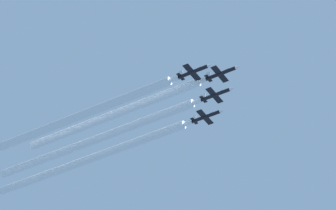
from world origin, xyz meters
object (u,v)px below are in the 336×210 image
object	(u,v)px
jet_left_wingman	(217,94)
jet_right_wingman	(194,71)
jet_lead	(222,73)
jet_outer_left	(207,116)

from	to	relation	value
jet_left_wingman	jet_right_wingman	xyz separation A→B (m)	(14.75, -0.42, -0.45)
jet_lead	jet_right_wingman	xyz separation A→B (m)	(6.80, -6.80, -1.28)
jet_lead	jet_outer_left	bearing A→B (deg)	-137.07
jet_right_wingman	jet_outer_left	bearing A→B (deg)	-161.44
jet_left_wingman	jet_lead	bearing A→B (deg)	38.76
jet_lead	jet_left_wingman	distance (m)	10.23
jet_right_wingman	jet_left_wingman	bearing A→B (deg)	178.39
jet_right_wingman	jet_outer_left	world-z (taller)	jet_right_wingman
jet_left_wingman	jet_right_wingman	world-z (taller)	jet_left_wingman
jet_left_wingman	jet_right_wingman	distance (m)	14.76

